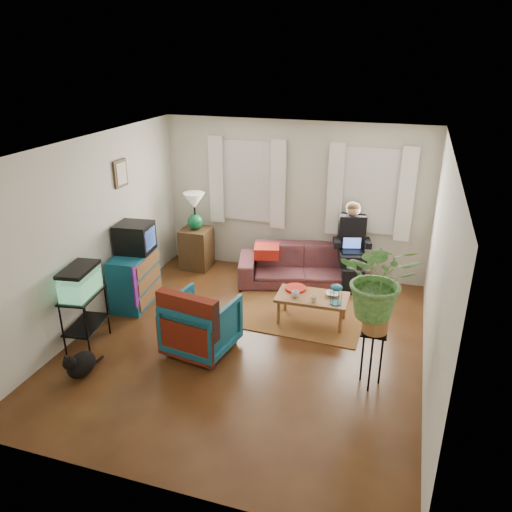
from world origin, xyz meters
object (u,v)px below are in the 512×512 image
(aquarium_stand, at_px, (86,320))
(side_table, at_px, (197,248))
(dresser, at_px, (135,278))
(coffee_table, at_px, (312,309))
(plant_stand, at_px, (371,358))
(armchair, at_px, (202,322))
(sofa, at_px, (304,260))

(aquarium_stand, bearing_deg, side_table, 74.61)
(dresser, xyz_separation_m, coffee_table, (2.70, 0.23, -0.20))
(aquarium_stand, distance_m, plant_stand, 3.65)
(armchair, xyz_separation_m, plant_stand, (2.15, -0.11, -0.04))
(side_table, bearing_deg, dresser, -102.48)
(sofa, height_order, side_table, sofa)
(dresser, distance_m, coffee_table, 2.71)
(side_table, distance_m, plant_stand, 4.16)
(dresser, bearing_deg, coffee_table, -1.05)
(sofa, relative_size, side_table, 2.94)
(coffee_table, bearing_deg, side_table, 149.89)
(armchair, distance_m, coffee_table, 1.66)
(aquarium_stand, bearing_deg, coffee_table, 20.33)
(side_table, distance_m, armchair, 2.68)
(dresser, height_order, plant_stand, dresser)
(dresser, height_order, coffee_table, dresser)
(coffee_table, bearing_deg, plant_stand, -53.80)
(side_table, xyz_separation_m, dresser, (-0.34, -1.54, 0.05))
(aquarium_stand, xyz_separation_m, plant_stand, (3.65, 0.24, -0.01))
(sofa, xyz_separation_m, aquarium_stand, (-2.30, -2.71, -0.05))
(armchair, bearing_deg, plant_stand, -173.76)
(side_table, relative_size, plant_stand, 0.99)
(dresser, height_order, armchair, dresser)
(sofa, bearing_deg, aquarium_stand, -145.30)
(sofa, distance_m, dresser, 2.73)
(sofa, distance_m, armchair, 2.50)
(plant_stand, bearing_deg, coffee_table, 127.38)
(coffee_table, xyz_separation_m, plant_stand, (0.94, -1.23, 0.16))
(side_table, bearing_deg, aquarium_stand, -97.19)
(dresser, xyz_separation_m, plant_stand, (3.64, -1.00, -0.05))
(aquarium_stand, height_order, plant_stand, aquarium_stand)
(side_table, relative_size, coffee_table, 0.72)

